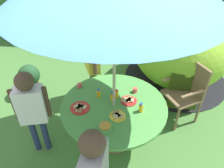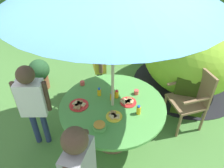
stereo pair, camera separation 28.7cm
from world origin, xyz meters
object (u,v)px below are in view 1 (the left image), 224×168
object	(u,v)px
garden_table	(114,112)
cup_far	(80,86)
child_in_white_shirt	(31,105)
juice_bottle_far_right	(99,93)
juice_bottle_near_left	(141,108)
juice_bottle_near_right	(116,94)
wooden_chair	(187,89)
cup_near	(135,90)
child_in_yellow_shirt	(92,57)
potted_plant	(30,78)
juice_bottle_center_front	(112,96)
plate_mid_right	(118,116)
snack_bowl	(105,127)
dome_tent	(181,45)
plate_far_left	(80,108)
plate_center_back	(129,100)

from	to	relation	value
garden_table	cup_far	distance (m)	0.64
child_in_white_shirt	juice_bottle_far_right	distance (m)	0.87
juice_bottle_near_left	juice_bottle_near_right	distance (m)	0.41
wooden_chair	cup_near	distance (m)	0.90
child_in_yellow_shirt	juice_bottle_near_right	size ratio (longest dim) A/B	10.87
wooden_chair	potted_plant	size ratio (longest dim) A/B	1.63
child_in_white_shirt	juice_bottle_center_front	bearing A→B (deg)	6.01
juice_bottle_near_left	cup_far	size ratio (longest dim) A/B	1.98
juice_bottle_far_right	child_in_white_shirt	bearing A→B (deg)	-153.95
child_in_white_shirt	plate_mid_right	bearing A→B (deg)	-11.56
plate_mid_right	juice_bottle_center_front	size ratio (longest dim) A/B	1.64
garden_table	snack_bowl	distance (m)	0.45
dome_tent	child_in_white_shirt	world-z (taller)	dome_tent
wooden_chair	juice_bottle_far_right	xyz separation A→B (m)	(-1.31, -0.45, 0.21)
juice_bottle_near_right	cup_near	world-z (taller)	juice_bottle_near_right
potted_plant	child_in_yellow_shirt	size ratio (longest dim) A/B	0.46
juice_bottle_far_right	garden_table	bearing A→B (deg)	-35.77
garden_table	juice_bottle_near_left	bearing A→B (deg)	-14.46
juice_bottle_center_front	cup_far	bearing A→B (deg)	154.50
plate_mid_right	juice_bottle_near_right	world-z (taller)	juice_bottle_near_right
juice_bottle_far_right	dome_tent	bearing A→B (deg)	48.07
juice_bottle_far_right	juice_bottle_near_left	bearing A→B (deg)	-23.66
child_in_white_shirt	child_in_yellow_shirt	bearing A→B (deg)	52.12
plate_far_left	plate_mid_right	size ratio (longest dim) A/B	1.24
plate_mid_right	juice_bottle_near_left	distance (m)	0.31
child_in_yellow_shirt	plate_center_back	world-z (taller)	child_in_yellow_shirt
garden_table	plate_center_back	size ratio (longest dim) A/B	6.44
wooden_chair	cup_far	world-z (taller)	wooden_chair
plate_mid_right	juice_bottle_center_front	xyz separation A→B (m)	(-0.09, 0.31, 0.05)
wooden_chair	plate_center_back	size ratio (longest dim) A/B	4.54
wooden_chair	potted_plant	distance (m)	2.71
garden_table	child_in_yellow_shirt	world-z (taller)	child_in_yellow_shirt
wooden_chair	juice_bottle_near_left	distance (m)	1.04
wooden_chair	juice_bottle_far_right	bearing A→B (deg)	-100.27
plate_mid_right	juice_bottle_far_right	xyz separation A→B (m)	(-0.28, 0.36, 0.04)
juice_bottle_center_front	cup_far	distance (m)	0.54
juice_bottle_near_left	juice_bottle_near_right	xyz separation A→B (m)	(-0.32, 0.25, -0.00)
wooden_chair	juice_bottle_near_right	xyz separation A→B (m)	(-1.07, -0.45, 0.21)
dome_tent	plate_far_left	xyz separation A→B (m)	(-1.56, -1.77, -0.04)
plate_far_left	plate_center_back	bearing A→B (deg)	16.93
juice_bottle_near_left	juice_bottle_center_front	world-z (taller)	juice_bottle_near_left
juice_bottle_far_right	cup_far	bearing A→B (deg)	149.60
child_in_white_shirt	snack_bowl	distance (m)	0.95
potted_plant	cup_far	size ratio (longest dim) A/B	9.29
plate_far_left	potted_plant	bearing A→B (deg)	137.10
garden_table	plate_mid_right	world-z (taller)	plate_mid_right
wooden_chair	child_in_white_shirt	world-z (taller)	child_in_white_shirt
potted_plant	snack_bowl	xyz separation A→B (m)	(1.52, -1.39, 0.40)
potted_plant	cup_far	distance (m)	1.31
garden_table	potted_plant	size ratio (longest dim) A/B	2.31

